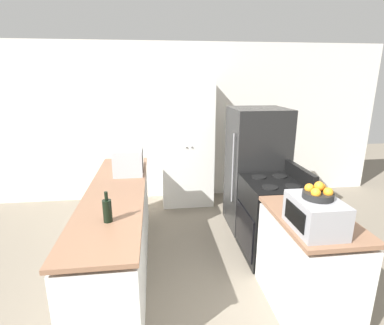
# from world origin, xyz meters

# --- Properties ---
(wall_back) EXTENTS (7.00, 0.06, 2.60)m
(wall_back) POSITION_xyz_m (0.00, 3.48, 1.30)
(wall_back) COLOR silver
(wall_back) RESTS_ON ground_plane
(counter_left) EXTENTS (0.60, 2.62, 0.92)m
(counter_left) POSITION_xyz_m (-0.86, 1.41, 0.44)
(counter_left) COLOR silver
(counter_left) RESTS_ON ground_plane
(counter_right) EXTENTS (0.60, 0.98, 0.92)m
(counter_right) POSITION_xyz_m (0.86, 0.59, 0.44)
(counter_right) COLOR silver
(counter_right) RESTS_ON ground_plane
(pantry_cabinet) EXTENTS (0.82, 0.58, 2.05)m
(pantry_cabinet) POSITION_xyz_m (0.07, 3.16, 1.02)
(pantry_cabinet) COLOR white
(pantry_cabinet) RESTS_ON ground_plane
(stove) EXTENTS (0.66, 0.72, 1.08)m
(stove) POSITION_xyz_m (0.88, 1.46, 0.47)
(stove) COLOR black
(stove) RESTS_ON ground_plane
(refrigerator) EXTENTS (0.74, 0.71, 1.66)m
(refrigerator) POSITION_xyz_m (0.92, 2.22, 0.83)
(refrigerator) COLOR black
(refrigerator) RESTS_ON ground_plane
(microwave) EXTENTS (0.35, 0.47, 0.31)m
(microwave) POSITION_xyz_m (-0.76, 2.02, 1.07)
(microwave) COLOR #B2B2B7
(microwave) RESTS_ON counter_left
(wine_bottle) EXTENTS (0.07, 0.07, 0.26)m
(wine_bottle) POSITION_xyz_m (-0.84, 0.71, 1.02)
(wine_bottle) COLOR black
(wine_bottle) RESTS_ON counter_left
(toaster_oven) EXTENTS (0.33, 0.45, 0.25)m
(toaster_oven) POSITION_xyz_m (0.76, 0.38, 1.04)
(toaster_oven) COLOR #939399
(toaster_oven) RESTS_ON counter_right
(fruit_bowl) EXTENTS (0.23, 0.23, 0.13)m
(fruit_bowl) POSITION_xyz_m (0.77, 0.39, 1.21)
(fruit_bowl) COLOR black
(fruit_bowl) RESTS_ON toaster_oven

